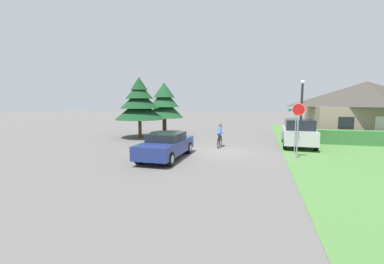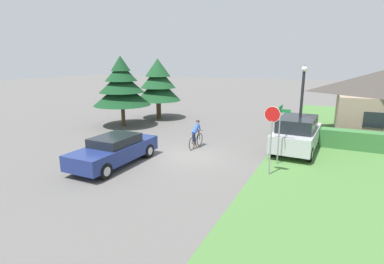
% 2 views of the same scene
% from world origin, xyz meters
% --- Properties ---
extents(ground_plane, '(140.00, 140.00, 0.00)m').
position_xyz_m(ground_plane, '(0.00, 0.00, 0.00)').
color(ground_plane, '#5B5956').
extents(cottage_house, '(9.48, 7.04, 4.84)m').
position_xyz_m(cottage_house, '(11.20, 9.84, 2.51)').
color(cottage_house, gray).
rests_on(cottage_house, ground).
extents(hedge_row, '(11.58, 0.90, 1.04)m').
position_xyz_m(hedge_row, '(10.23, 5.08, 0.52)').
color(hedge_row, '#387038').
rests_on(hedge_row, ground).
extents(sedan_left_lane, '(1.92, 4.74, 1.39)m').
position_xyz_m(sedan_left_lane, '(-2.53, -2.70, 0.71)').
color(sedan_left_lane, navy).
rests_on(sedan_left_lane, ground).
extents(cyclist, '(0.44, 1.73, 1.56)m').
position_xyz_m(cyclist, '(-0.26, 1.57, 0.74)').
color(cyclist, black).
rests_on(cyclist, ground).
extents(parked_suv_right, '(2.25, 4.84, 1.90)m').
position_xyz_m(parked_suv_right, '(4.98, 3.32, 0.97)').
color(parked_suv_right, '#B7B7BC').
rests_on(parked_suv_right, ground).
extents(stop_sign, '(0.68, 0.08, 3.00)m').
position_xyz_m(stop_sign, '(4.36, -0.86, 2.09)').
color(stop_sign, gray).
rests_on(stop_sign, ground).
extents(street_lamp, '(0.29, 0.29, 4.62)m').
position_xyz_m(street_lamp, '(5.09, 3.27, 2.67)').
color(street_lamp, black).
rests_on(street_lamp, ground).
extents(street_name_sign, '(0.90, 0.90, 2.83)m').
position_xyz_m(street_name_sign, '(4.44, 0.70, 1.95)').
color(street_name_sign, gray).
rests_on(street_name_sign, ground).
extents(conifer_tall_near, '(4.21, 4.21, 5.20)m').
position_xyz_m(conifer_tall_near, '(-7.67, 4.52, 2.98)').
color(conifer_tall_near, '#4C3823').
rests_on(conifer_tall_near, ground).
extents(conifer_tall_far, '(3.78, 3.78, 5.02)m').
position_xyz_m(conifer_tall_far, '(-6.87, 8.33, 3.02)').
color(conifer_tall_far, '#4C3823').
rests_on(conifer_tall_far, ground).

